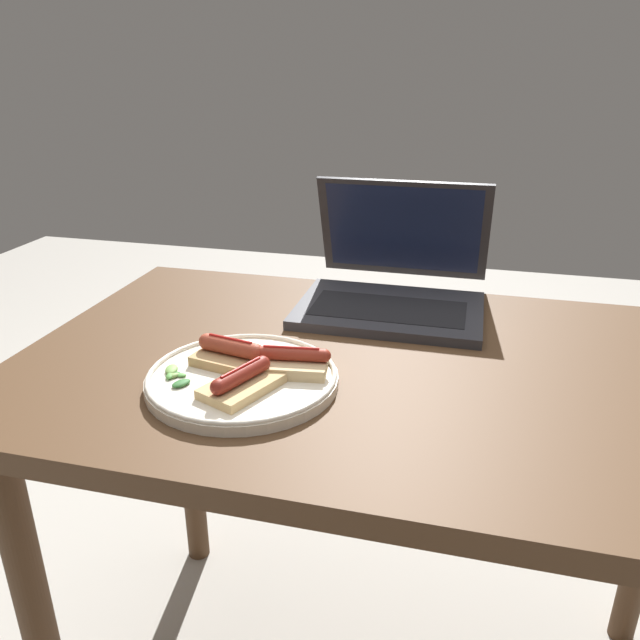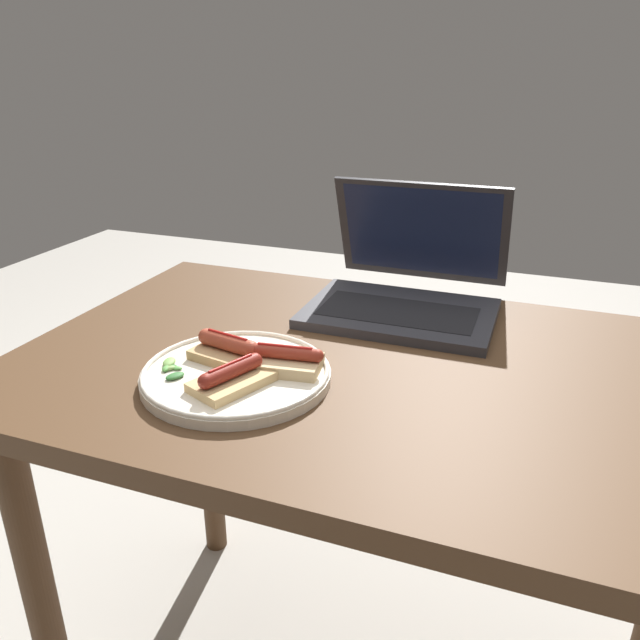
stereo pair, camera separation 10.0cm
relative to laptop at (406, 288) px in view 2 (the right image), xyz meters
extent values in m
cube|color=#4C331E|center=(0.03, -0.25, -0.06)|extent=(1.21, 0.73, 0.04)
cylinder|color=#4C331E|center=(-0.49, 0.04, -0.45)|extent=(0.05, 0.05, 0.73)
cylinder|color=#4C331E|center=(-0.49, -0.53, -0.45)|extent=(0.05, 0.05, 0.73)
cube|color=#2D2D33|center=(0.00, -0.05, -0.03)|extent=(0.35, 0.24, 0.02)
cube|color=black|center=(0.00, -0.06, -0.02)|extent=(0.28, 0.13, 0.00)
cube|color=#2D2D33|center=(0.00, 0.12, 0.08)|extent=(0.35, 0.09, 0.22)
cube|color=#192347|center=(0.00, 0.11, 0.08)|extent=(0.31, 0.08, 0.19)
cylinder|color=silver|center=(-0.17, -0.38, -0.04)|extent=(0.29, 0.29, 0.02)
torus|color=silver|center=(-0.17, -0.38, -0.03)|extent=(0.28, 0.28, 0.01)
cube|color=tan|center=(-0.16, -0.42, -0.02)|extent=(0.11, 0.13, 0.01)
cylinder|color=maroon|center=(-0.16, -0.42, 0.00)|extent=(0.06, 0.09, 0.02)
sphere|color=maroon|center=(-0.14, -0.38, 0.00)|extent=(0.02, 0.02, 0.02)
sphere|color=maroon|center=(-0.17, -0.46, 0.00)|extent=(0.02, 0.02, 0.02)
cylinder|color=red|center=(-0.16, -0.42, 0.01)|extent=(0.03, 0.07, 0.00)
cube|color=tan|center=(-0.20, -0.34, -0.02)|extent=(0.12, 0.09, 0.02)
cylinder|color=#9E3D28|center=(-0.20, -0.34, 0.00)|extent=(0.09, 0.04, 0.03)
sphere|color=#9E3D28|center=(-0.16, -0.35, 0.00)|extent=(0.03, 0.03, 0.03)
sphere|color=#9E3D28|center=(-0.24, -0.33, 0.00)|extent=(0.03, 0.03, 0.03)
cylinder|color=red|center=(-0.20, -0.34, 0.01)|extent=(0.07, 0.02, 0.00)
cube|color=#D6B784|center=(-0.10, -0.34, -0.02)|extent=(0.11, 0.08, 0.02)
cylinder|color=maroon|center=(-0.10, -0.34, 0.00)|extent=(0.10, 0.03, 0.02)
sphere|color=maroon|center=(-0.06, -0.34, 0.00)|extent=(0.02, 0.02, 0.02)
sphere|color=maroon|center=(-0.15, -0.35, 0.00)|extent=(0.02, 0.02, 0.02)
cylinder|color=red|center=(-0.10, -0.34, 0.01)|extent=(0.08, 0.02, 0.01)
ellipsoid|color=#709E4C|center=(-0.27, -0.41, -0.02)|extent=(0.02, 0.02, 0.01)
ellipsoid|color=#2D662D|center=(-0.25, -0.43, -0.02)|extent=(0.03, 0.03, 0.01)
ellipsoid|color=#2D662D|center=(-0.27, -0.40, -0.03)|extent=(0.02, 0.01, 0.00)
ellipsoid|color=#4C8E3D|center=(-0.26, -0.40, -0.03)|extent=(0.02, 0.01, 0.00)
ellipsoid|color=#709E4C|center=(-0.28, -0.39, -0.02)|extent=(0.03, 0.03, 0.01)
ellipsoid|color=#4C8E3D|center=(-0.27, -0.41, -0.02)|extent=(0.02, 0.02, 0.01)
camera|label=1|loc=(0.14, -1.14, 0.40)|focal=35.00mm
camera|label=2|loc=(0.24, -1.11, 0.40)|focal=35.00mm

